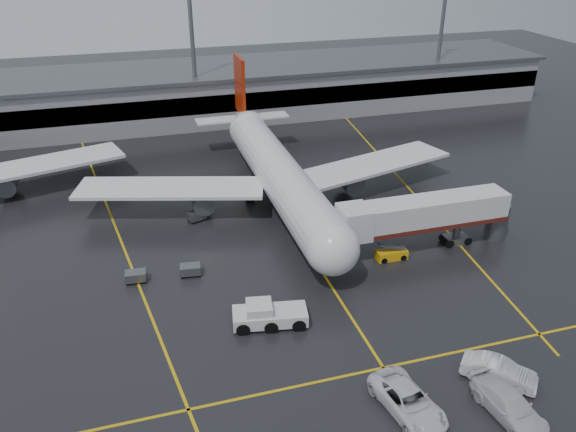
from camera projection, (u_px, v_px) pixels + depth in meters
name	position (u px, v px, depth m)	size (l,w,h in m)	color
ground	(300.00, 238.00, 64.61)	(220.00, 220.00, 0.00)	black
apron_line_centre	(300.00, 237.00, 64.60)	(0.25, 90.00, 0.02)	gold
apron_line_stop	(383.00, 368.00, 45.87)	(60.00, 0.25, 0.02)	gold
apron_line_left	(113.00, 221.00, 68.07)	(0.25, 70.00, 0.02)	gold
apron_line_right	(405.00, 184.00, 77.67)	(0.25, 70.00, 0.02)	gold
terminal	(220.00, 91.00, 103.45)	(122.00, 19.00, 8.60)	gray
light_mast_mid	(192.00, 40.00, 92.48)	(3.00, 1.20, 25.45)	#595B60
light_mast_right	(442.00, 27.00, 103.85)	(3.00, 1.20, 25.45)	#595B60
main_airliner	(277.00, 171.00, 70.94)	(48.80, 45.60, 14.10)	silver
jet_bridge	(425.00, 216.00, 60.69)	(19.90, 3.40, 6.05)	silver
pushback_tractor	(268.00, 315.00, 50.42)	(6.85, 3.79, 2.32)	silver
belt_loader	(391.00, 254.00, 60.39)	(3.28, 1.57, 2.07)	#E8A60D
service_van_a	(408.00, 401.00, 41.47)	(3.10, 6.72, 1.87)	silver
service_van_b	(510.00, 406.00, 41.05)	(2.66, 6.55, 1.90)	silver
service_van_c	(499.00, 371.00, 44.18)	(1.96, 5.63, 1.85)	silver
baggage_cart_a	(190.00, 270.00, 57.55)	(2.15, 1.55, 1.12)	#595B60
baggage_cart_b	(136.00, 276.00, 56.51)	(2.09, 1.45, 1.12)	#595B60
baggage_cart_c	(197.00, 216.00, 67.99)	(2.32, 1.90, 1.12)	#595B60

